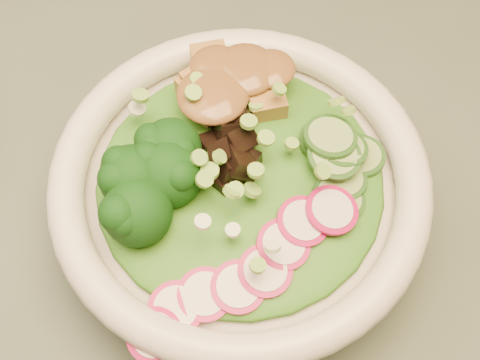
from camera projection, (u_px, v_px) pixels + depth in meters
dining_table at (284, 241)px, 0.59m from camera, size 1.20×0.80×0.75m
salad_bowl at (240, 194)px, 0.45m from camera, size 0.25×0.25×0.07m
lettuce_bed at (240, 179)px, 0.43m from camera, size 0.19×0.19×0.02m
broccoli_florets at (149, 183)px, 0.41m from camera, size 0.09×0.09×0.04m
radish_slices at (260, 265)px, 0.40m from camera, size 0.11×0.07×0.02m
cucumber_slices at (333, 161)px, 0.42m from camera, size 0.08×0.08×0.03m
mushroom_heap at (237, 155)px, 0.42m from camera, size 0.08×0.08×0.04m
tofu_cubes at (229, 97)px, 0.45m from camera, size 0.10×0.08×0.03m
peanut_sauce at (229, 86)px, 0.44m from camera, size 0.06×0.05×0.01m
scallion_garnish at (240, 162)px, 0.41m from camera, size 0.18×0.18×0.02m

